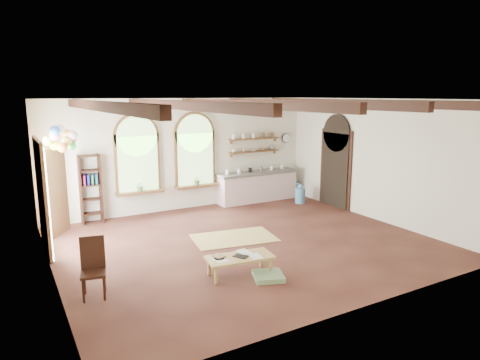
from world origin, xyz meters
TOP-DOWN VIEW (x-y plane):
  - floor at (0.00, 0.00)m, footprint 8.00×8.00m
  - ceiling_beams at (0.00, 0.00)m, footprint 6.20×6.80m
  - window_left at (-1.40, 3.43)m, footprint 1.30×0.28m
  - window_right at (0.30, 3.43)m, footprint 1.30×0.28m
  - left_doorway at (-3.95, 1.80)m, footprint 0.10×1.90m
  - right_doorway at (3.95, 1.50)m, footprint 0.10×1.30m
  - kitchen_counter at (2.30, 3.20)m, footprint 2.68×0.62m
  - wall_shelf_lower at (2.30, 3.38)m, footprint 1.70×0.24m
  - wall_shelf_upper at (2.30, 3.38)m, footprint 1.70×0.24m
  - wall_clock at (3.55, 3.45)m, footprint 0.32×0.04m
  - bookshelf at (-2.70, 3.32)m, footprint 0.53×0.32m
  - coffee_table at (-0.96, -1.45)m, footprint 1.31×0.73m
  - side_chair at (-3.50, -1.04)m, footprint 0.48×0.48m
  - floor_mat at (-0.07, 0.40)m, footprint 2.06×1.47m
  - floor_cushion at (-0.59, -1.86)m, footprint 0.68×0.68m
  - water_jug_a at (3.75, 3.20)m, footprint 0.30×0.30m
  - water_jug_b at (3.30, 2.30)m, footprint 0.31×0.31m
  - balloon_cluster at (-3.41, 2.30)m, footprint 0.73×0.81m
  - table_book at (-1.40, -1.29)m, footprint 0.23×0.29m
  - tablet at (-0.94, -1.47)m, footprint 0.29×0.32m
  - potted_plant_left at (-1.40, 3.32)m, footprint 0.27×0.23m
  - potted_plant_right at (0.30, 3.32)m, footprint 0.27×0.23m
  - shelf_cup_a at (1.55, 3.38)m, footprint 0.12×0.10m
  - shelf_cup_b at (1.90, 3.38)m, footprint 0.10×0.10m
  - shelf_bowl_a at (2.25, 3.38)m, footprint 0.22×0.22m
  - shelf_bowl_b at (2.60, 3.38)m, footprint 0.20×0.20m
  - shelf_vase at (2.95, 3.38)m, footprint 0.18×0.18m

SIDE VIEW (x-z plane):
  - floor at x=0.00m, z-range 0.00..0.00m
  - floor_mat at x=-0.07m, z-range 0.00..0.02m
  - floor_cushion at x=-0.59m, z-range 0.00..0.09m
  - water_jug_a at x=3.75m, z-range -0.04..0.54m
  - water_jug_b at x=3.30m, z-range -0.04..0.56m
  - side_chair at x=-3.50m, z-range -0.21..0.79m
  - coffee_table at x=-0.96m, z-range 0.14..0.49m
  - tablet at x=-0.94m, z-range 0.36..0.37m
  - table_book at x=-1.40m, z-range 0.36..0.38m
  - kitchen_counter at x=2.30m, z-range 0.01..0.95m
  - potted_plant_left at x=-1.40m, z-range 0.70..1.00m
  - potted_plant_right at x=0.30m, z-range 0.70..1.00m
  - bookshelf at x=-2.70m, z-range 0.00..1.80m
  - right_doorway at x=3.95m, z-range -0.10..2.30m
  - left_doorway at x=-3.95m, z-range -0.10..2.40m
  - wall_shelf_lower at x=2.30m, z-range 1.53..1.57m
  - shelf_bowl_a at x=2.25m, z-range 1.57..1.62m
  - shelf_bowl_b at x=2.60m, z-range 1.57..1.63m
  - shelf_cup_b at x=1.90m, z-range 1.57..1.66m
  - shelf_cup_a at x=1.55m, z-range 1.57..1.67m
  - window_left at x=-1.40m, z-range 0.53..2.73m
  - window_right at x=0.30m, z-range 0.53..2.73m
  - shelf_vase at x=2.95m, z-range 1.57..1.76m
  - wall_clock at x=3.55m, z-range 1.74..2.06m
  - wall_shelf_upper at x=2.30m, z-range 1.93..1.97m
  - balloon_cluster at x=-3.41m, z-range 1.76..2.90m
  - ceiling_beams at x=0.00m, z-range 3.01..3.19m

